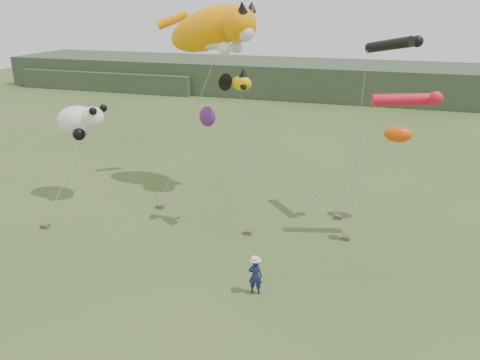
{
  "coord_description": "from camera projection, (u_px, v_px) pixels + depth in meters",
  "views": [
    {
      "loc": [
        6.2,
        -16.28,
        11.2
      ],
      "look_at": [
        0.23,
        3.0,
        3.52
      ],
      "focal_mm": 35.0,
      "sensor_mm": 36.0,
      "label": 1
    }
  ],
  "objects": [
    {
      "name": "headland",
      "position": [
        311.0,
        79.0,
        60.31
      ],
      "size": [
        90.0,
        13.0,
        4.0
      ],
      "color": "#2D3D28",
      "rests_on": "ground"
    },
    {
      "name": "festival_attendant",
      "position": [
        255.0,
        276.0,
        19.0
      ],
      "size": [
        0.6,
        0.42,
        1.56
      ],
      "primitive_type": "imported",
      "rotation": [
        0.0,
        0.0,
        3.22
      ],
      "color": "#151B51",
      "rests_on": "ground"
    },
    {
      "name": "sandbag_anchors",
      "position": [
        226.0,
        223.0,
        25.09
      ],
      "size": [
        15.75,
        6.07,
        0.21
      ],
      "color": "brown",
      "rests_on": "ground"
    },
    {
      "name": "ground",
      "position": [
        214.0,
        279.0,
        20.23
      ],
      "size": [
        120.0,
        120.0,
        0.0
      ],
      "primitive_type": "plane",
      "color": "#385123",
      "rests_on": "ground"
    },
    {
      "name": "panda_kite",
      "position": [
        81.0,
        121.0,
        27.17
      ],
      "size": [
        3.24,
        2.09,
        2.01
      ],
      "color": "white",
      "rests_on": "ground"
    },
    {
      "name": "misc_kites",
      "position": [
        296.0,
        125.0,
        26.38
      ],
      "size": [
        12.4,
        2.5,
        1.28
      ],
      "color": "#F24A07",
      "rests_on": "ground"
    },
    {
      "name": "fish_kite",
      "position": [
        234.0,
        82.0,
        22.33
      ],
      "size": [
        2.34,
        1.53,
        1.12
      ],
      "color": "#E7BC03",
      "rests_on": "ground"
    },
    {
      "name": "cat_kite",
      "position": [
        216.0,
        28.0,
        27.01
      ],
      "size": [
        6.86,
        3.66,
        3.84
      ],
      "color": "#FF8E00",
      "rests_on": "ground"
    },
    {
      "name": "tube_kites",
      "position": [
        402.0,
        72.0,
        21.87
      ],
      "size": [
        3.7,
        4.3,
        3.01
      ],
      "color": "black",
      "rests_on": "ground"
    }
  ]
}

